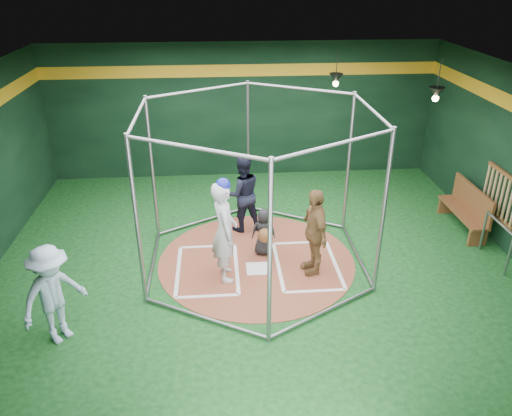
{
  "coord_description": "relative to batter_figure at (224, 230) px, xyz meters",
  "views": [
    {
      "loc": [
        -0.67,
        -8.24,
        5.21
      ],
      "look_at": [
        0.0,
        0.1,
        1.1
      ],
      "focal_mm": 35.0,
      "sensor_mm": 36.0,
      "label": 1
    }
  ],
  "objects": [
    {
      "name": "dugout_bench",
      "position": [
        5.24,
        1.47,
        -0.48
      ],
      "size": [
        0.39,
        1.68,
        0.98
      ],
      "color": "brown",
      "rests_on": "ground"
    },
    {
      "name": "visitor_leopard",
      "position": [
        1.63,
        0.07,
        -0.14
      ],
      "size": [
        0.56,
        1.03,
        1.66
      ],
      "primitive_type": "imported",
      "rotation": [
        0.0,
        0.0,
        -1.4
      ],
      "color": "#AB7F49",
      "rests_on": "clay_disc"
    },
    {
      "name": "bystander_blue",
      "position": [
        -2.57,
        -1.47,
        -0.17
      ],
      "size": [
        1.14,
        1.19,
        1.62
      ],
      "primitive_type": "imported",
      "rotation": [
        0.0,
        0.0,
        0.86
      ],
      "color": "#A9C5E0",
      "rests_on": "ground"
    },
    {
      "name": "bat_rack",
      "position": [
        5.54,
        0.9,
        0.07
      ],
      "size": [
        0.07,
        1.25,
        0.98
      ],
      "color": "brown",
      "rests_on": "room_shell"
    },
    {
      "name": "pendant_lamp_far",
      "position": [
        4.61,
        2.5,
        1.76
      ],
      "size": [
        0.34,
        0.34,
        0.9
      ],
      "color": "black",
      "rests_on": "room_shell"
    },
    {
      "name": "batter_box_left",
      "position": [
        -0.34,
        0.25,
        -0.97
      ],
      "size": [
        1.17,
        1.77,
        0.01
      ],
      "color": "white",
      "rests_on": "clay_disc"
    },
    {
      "name": "clay_disc",
      "position": [
        0.61,
        0.5,
        -0.98
      ],
      "size": [
        3.8,
        3.8,
        0.01
      ],
      "primitive_type": "cylinder",
      "color": "brown",
      "rests_on": "ground"
    },
    {
      "name": "umpire",
      "position": [
        0.42,
        1.82,
        -0.13
      ],
      "size": [
        0.93,
        0.79,
        1.68
      ],
      "primitive_type": "imported",
      "rotation": [
        0.0,
        0.0,
        3.35
      ],
      "color": "black",
      "rests_on": "clay_disc"
    },
    {
      "name": "batter_figure",
      "position": [
        0.0,
        0.0,
        0.0
      ],
      "size": [
        0.54,
        0.74,
        1.96
      ],
      "color": "silver",
      "rests_on": "clay_disc"
    },
    {
      "name": "batter_box_right",
      "position": [
        1.56,
        0.25,
        -0.97
      ],
      "size": [
        1.17,
        1.77,
        0.01
      ],
      "color": "white",
      "rests_on": "clay_disc"
    },
    {
      "name": "steel_railing",
      "position": [
        5.16,
        0.1,
        -0.41
      ],
      "size": [
        0.05,
        1.0,
        0.86
      ],
      "color": "gray",
      "rests_on": "ground"
    },
    {
      "name": "catcher_figure",
      "position": [
        0.77,
        0.73,
        -0.48
      ],
      "size": [
        0.48,
        0.55,
        0.96
      ],
      "color": "black",
      "rests_on": "clay_disc"
    },
    {
      "name": "room_shell",
      "position": [
        0.61,
        0.51,
        0.77
      ],
      "size": [
        10.1,
        9.1,
        3.53
      ],
      "color": "#0D3B13",
      "rests_on": "ground"
    },
    {
      "name": "batting_cage",
      "position": [
        0.61,
        0.5,
        0.52
      ],
      "size": [
        4.05,
        4.67,
        3.0
      ],
      "color": "gray",
      "rests_on": "ground"
    },
    {
      "name": "home_plate",
      "position": [
        0.61,
        0.2,
        -0.97
      ],
      "size": [
        0.43,
        0.43,
        0.01
      ],
      "primitive_type": "cube",
      "color": "white",
      "rests_on": "clay_disc"
    },
    {
      "name": "pendant_lamp_near",
      "position": [
        2.81,
        4.1,
        1.76
      ],
      "size": [
        0.34,
        0.34,
        0.9
      ],
      "color": "black",
      "rests_on": "room_shell"
    }
  ]
}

